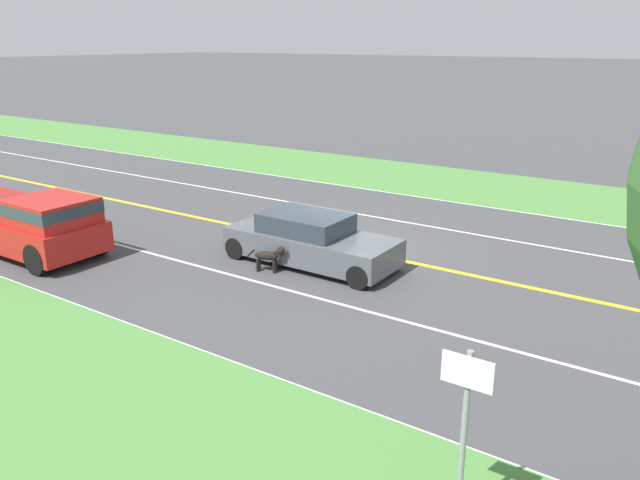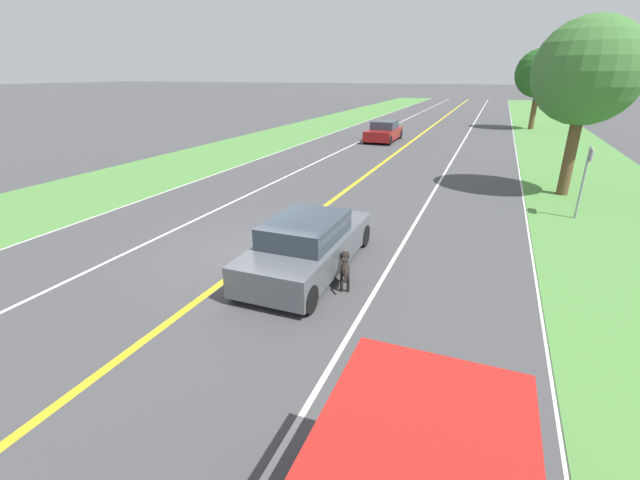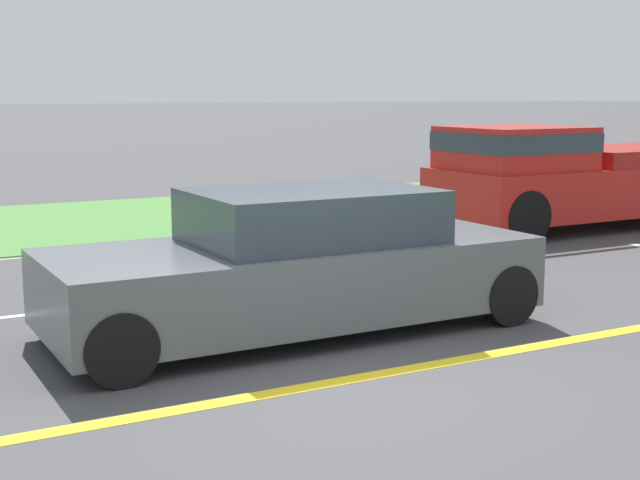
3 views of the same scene
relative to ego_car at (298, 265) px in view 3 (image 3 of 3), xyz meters
name	(u,v)px [view 3 (image 3 of 3)]	position (x,y,z in m)	size (l,w,h in m)	color
ground_plane	(344,381)	(-1.60, 0.40, -0.65)	(400.00, 400.00, 0.00)	#424244
centre_divider_line	(344,380)	(-1.60, 0.40, -0.65)	(0.18, 160.00, 0.01)	yellow
lane_edge_line_right	(109,250)	(5.40, 0.40, -0.65)	(0.14, 160.00, 0.01)	white
lane_dash_same_dir	(192,296)	(1.90, 0.40, -0.65)	(0.10, 160.00, 0.01)	white
grass_verge_right	(62,224)	(8.40, 0.40, -0.64)	(6.00, 160.00, 0.03)	#4C843D
ego_car	(298,265)	(0.00, 0.00, 0.00)	(1.91, 4.79, 1.39)	#51565B
dog	(290,261)	(1.15, -0.50, -0.19)	(0.48, 1.12, 0.74)	black
pickup_truck	(573,175)	(3.75, -7.33, 0.26)	(2.14, 5.50, 1.78)	red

